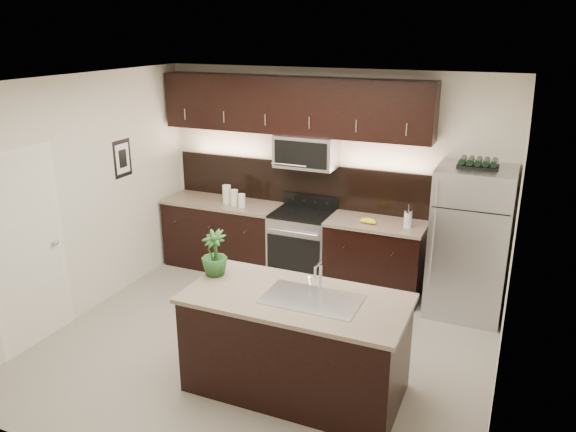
% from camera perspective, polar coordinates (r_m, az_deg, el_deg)
% --- Properties ---
extents(ground, '(4.50, 4.50, 0.00)m').
position_cam_1_polar(ground, '(6.01, -2.44, -13.15)').
color(ground, gray).
rests_on(ground, ground).
extents(room_walls, '(4.52, 4.02, 2.71)m').
position_cam_1_polar(room_walls, '(5.33, -3.93, 2.60)').
color(room_walls, beige).
rests_on(room_walls, ground).
extents(counter_run, '(3.51, 0.65, 0.94)m').
position_cam_1_polar(counter_run, '(7.35, -0.02, -2.87)').
color(counter_run, black).
rests_on(counter_run, ground).
extents(upper_fixtures, '(3.49, 0.40, 1.66)m').
position_cam_1_polar(upper_fixtures, '(7.03, 0.66, 10.27)').
color(upper_fixtures, black).
rests_on(upper_fixtures, counter_run).
extents(island, '(1.96, 0.96, 0.94)m').
position_cam_1_polar(island, '(5.16, 0.78, -12.81)').
color(island, black).
rests_on(island, ground).
extents(sink_faucet, '(0.84, 0.50, 0.28)m').
position_cam_1_polar(sink_faucet, '(4.88, 2.49, -8.26)').
color(sink_faucet, silver).
rests_on(sink_faucet, island).
extents(refrigerator, '(0.83, 0.75, 1.73)m').
position_cam_1_polar(refrigerator, '(6.65, 17.95, -2.55)').
color(refrigerator, '#B2B2B7').
rests_on(refrigerator, ground).
extents(wine_rack, '(0.43, 0.26, 0.10)m').
position_cam_1_polar(wine_rack, '(6.39, 18.76, 5.09)').
color(wine_rack, black).
rests_on(wine_rack, refrigerator).
extents(plant, '(0.28, 0.28, 0.44)m').
position_cam_1_polar(plant, '(5.30, -7.51, -3.76)').
color(plant, '#214C1E').
rests_on(plant, island).
extents(canisters, '(0.36, 0.17, 0.25)m').
position_cam_1_polar(canisters, '(7.41, -5.67, 1.97)').
color(canisters, silver).
rests_on(canisters, counter_run).
extents(french_press, '(0.09, 0.09, 0.27)m').
position_cam_1_polar(french_press, '(6.68, 12.08, -0.30)').
color(french_press, silver).
rests_on(french_press, counter_run).
extents(bananas, '(0.22, 0.18, 0.06)m').
position_cam_1_polar(bananas, '(6.78, 7.79, -0.40)').
color(bananas, yellow).
rests_on(bananas, counter_run).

